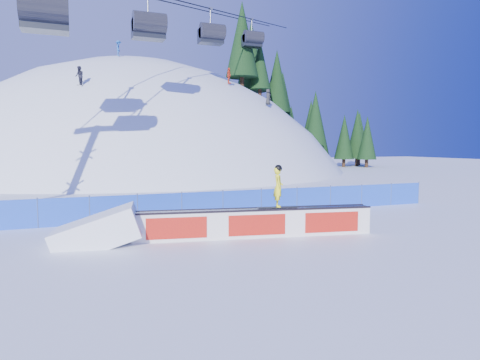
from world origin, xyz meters
name	(u,v)px	position (x,y,z in m)	size (l,w,h in m)	color
ground	(285,232)	(0.00, 0.00, 0.00)	(160.00, 160.00, 0.00)	white
snow_hill	(138,305)	(0.00, 42.00, -18.00)	(64.00, 64.00, 64.00)	silver
treeline	(314,111)	(26.20, 41.24, 8.36)	(24.38, 13.54, 19.36)	black
safety_fence	(242,202)	(0.00, 4.50, 0.60)	(22.05, 0.05, 1.30)	blue
chairlift	(201,8)	(4.74, 27.49, 16.89)	(40.80, 41.70, 22.00)	gray
rail_box	(255,223)	(-1.41, -0.31, 0.53)	(8.86, 2.15, 1.07)	white
snow_ramp	(98,244)	(-6.88, 0.65, 0.00)	(2.80, 1.86, 1.05)	white
snowboarder	(278,187)	(-0.56, -0.46, 1.85)	(1.56, 0.63, 1.60)	black
distant_skiers	(166,71)	(1.59, 29.52, 10.93)	(19.43, 10.75, 7.19)	black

